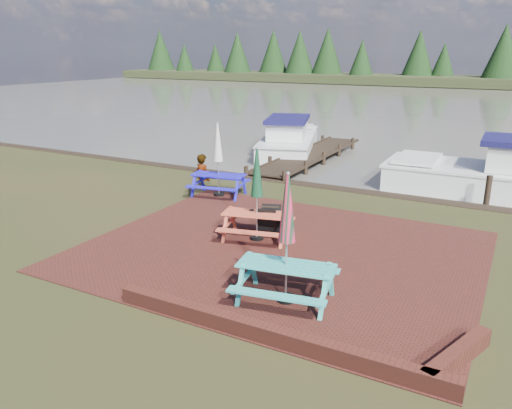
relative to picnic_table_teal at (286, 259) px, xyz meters
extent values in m
plane|color=black|center=(-1.17, 1.19, -0.88)|extent=(120.00, 120.00, 0.00)
cube|color=#3D1A13|center=(-1.17, 2.19, -0.87)|extent=(9.00, 7.50, 0.02)
cube|color=#4C1E16|center=(0.33, -1.41, -0.73)|extent=(6.00, 0.22, 0.30)
cube|color=#4C1E16|center=(3.13, -0.61, -0.73)|extent=(0.82, 1.77, 0.30)
cube|color=#4D4942|center=(-1.17, 38.19, -0.88)|extent=(120.00, 60.00, 0.02)
cube|color=black|center=(-1.17, 67.19, -0.38)|extent=(120.00, 10.00, 1.20)
cube|color=teal|center=(0.00, 0.00, -0.14)|extent=(1.89, 0.99, 0.04)
cube|color=teal|center=(0.11, -0.67, -0.43)|extent=(1.82, 0.54, 0.04)
cube|color=teal|center=(-0.11, 0.67, -0.43)|extent=(1.82, 0.54, 0.04)
cube|color=teal|center=(-0.77, -0.13, -0.51)|extent=(0.34, 1.55, 0.74)
cube|color=teal|center=(0.77, 0.13, -0.51)|extent=(0.34, 1.55, 0.74)
cylinder|color=black|center=(0.00, 0.00, -0.83)|extent=(0.36, 0.36, 0.10)
cylinder|color=#B2B2B7|center=(0.00, 0.00, 0.37)|extent=(0.04, 0.04, 2.50)
cone|color=#C41C40|center=(0.00, 0.00, 0.97)|extent=(0.32, 0.32, 1.25)
cube|color=#C54D32|center=(-2.00, 2.59, -0.19)|extent=(1.79, 1.02, 0.04)
cube|color=#C54D32|center=(-1.86, 1.97, -0.46)|extent=(1.69, 0.61, 0.04)
cube|color=#C54D32|center=(-2.15, 3.20, -0.46)|extent=(1.69, 0.61, 0.04)
cube|color=#C54D32|center=(-2.71, 2.42, -0.53)|extent=(0.41, 1.43, 0.69)
cube|color=#C54D32|center=(-1.29, 2.75, -0.53)|extent=(0.41, 1.43, 0.69)
cylinder|color=black|center=(-2.00, 2.59, -0.83)|extent=(0.34, 0.34, 0.09)
cylinder|color=#B2B2B7|center=(-2.00, 2.59, 0.29)|extent=(0.03, 0.03, 2.33)
cone|color=#0D331D|center=(-2.00, 2.59, 0.85)|extent=(0.30, 0.30, 1.17)
cube|color=#1D18B6|center=(-4.97, 5.49, -0.17)|extent=(1.81, 0.98, 0.04)
cube|color=#1D18B6|center=(-4.85, 4.86, -0.45)|extent=(1.72, 0.55, 0.04)
cube|color=#1D18B6|center=(-5.09, 6.13, -0.45)|extent=(1.72, 0.55, 0.04)
cube|color=#1D18B6|center=(-5.70, 5.35, -0.53)|extent=(0.36, 1.47, 0.70)
cube|color=#1D18B6|center=(-4.24, 5.63, -0.53)|extent=(0.36, 1.47, 0.70)
cylinder|color=black|center=(-4.97, 5.49, -0.83)|extent=(0.34, 0.34, 0.10)
cylinder|color=#B2B2B7|center=(-4.97, 5.49, 0.31)|extent=(0.03, 0.03, 2.38)
cone|color=beige|center=(-4.97, 5.49, 0.88)|extent=(0.30, 0.30, 1.19)
cube|color=black|center=(-1.84, 2.79, -0.47)|extent=(0.54, 0.36, 0.81)
cube|color=black|center=(-1.84, 3.06, -0.47)|extent=(0.54, 0.36, 0.81)
cube|color=black|center=(-1.84, 2.92, -0.08)|extent=(0.48, 0.21, 0.03)
cube|color=black|center=(-4.67, 12.69, -0.76)|extent=(1.60, 9.00, 0.06)
cube|color=black|center=(-5.42, 12.69, -0.71)|extent=(0.08, 9.00, 0.08)
cube|color=black|center=(-3.92, 12.69, -0.71)|extent=(0.08, 9.00, 0.08)
cylinder|color=black|center=(-5.47, 8.19, -0.98)|extent=(0.16, 0.16, 1.00)
cylinder|color=black|center=(-3.87, 8.19, -0.98)|extent=(0.16, 0.16, 1.00)
cube|color=silver|center=(-6.40, 14.13, -0.76)|extent=(4.21, 7.00, 0.95)
cube|color=silver|center=(-6.40, 14.13, -0.27)|extent=(4.29, 7.14, 0.08)
cube|color=silver|center=(-6.15, 13.37, 0.18)|extent=(2.41, 3.15, 0.80)
cube|color=#11103B|center=(-6.15, 13.37, 0.64)|extent=(2.71, 3.58, 0.17)
cube|color=silver|center=(-7.18, 16.52, -0.15)|extent=(2.20, 1.73, 0.09)
cube|color=silver|center=(3.31, 10.63, -0.73)|extent=(7.95, 2.84, 1.06)
cube|color=silver|center=(3.31, 10.63, -0.18)|extent=(8.11, 2.90, 0.08)
cube|color=silver|center=(0.30, 10.60, -0.04)|extent=(1.45, 2.35, 0.11)
imported|color=gray|center=(-6.63, 7.01, 0.07)|extent=(0.79, 0.63, 1.89)
camera|label=1|loc=(3.53, -7.76, 3.70)|focal=35.00mm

